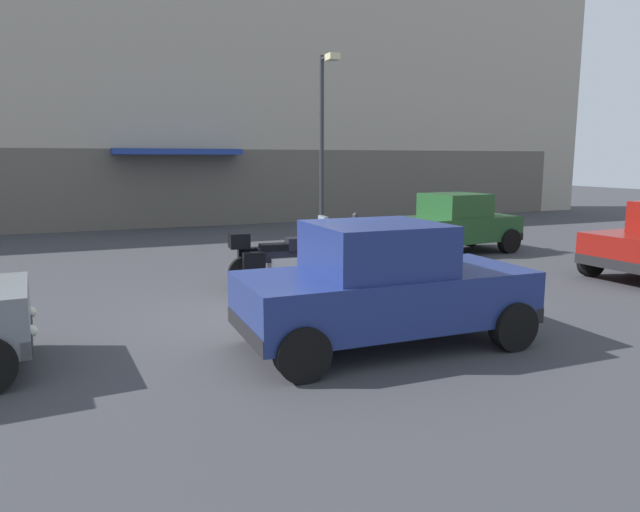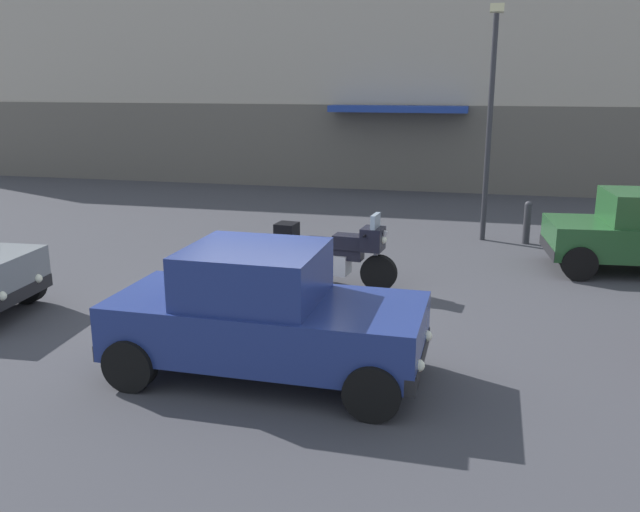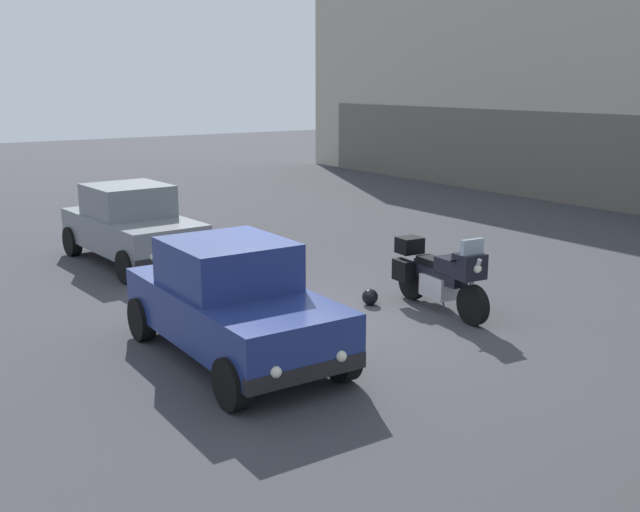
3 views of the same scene
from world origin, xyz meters
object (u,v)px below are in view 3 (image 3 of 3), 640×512
(car_hatchback_near, at_px, (132,225))
(car_wagon_end, at_px, (232,302))
(helmet, at_px, (370,297))
(motorcycle, at_px, (440,274))

(car_hatchback_near, height_order, car_wagon_end, same)
(helmet, relative_size, car_hatchback_near, 0.07)
(helmet, bearing_deg, car_hatchback_near, -156.88)
(helmet, distance_m, car_hatchback_near, 5.73)
(motorcycle, distance_m, helmet, 1.26)
(motorcycle, height_order, car_hatchback_near, car_hatchback_near)
(motorcycle, distance_m, car_hatchback_near, 6.82)
(motorcycle, bearing_deg, helmet, -134.46)
(helmet, height_order, car_wagon_end, car_wagon_end)
(helmet, bearing_deg, motorcycle, 40.08)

